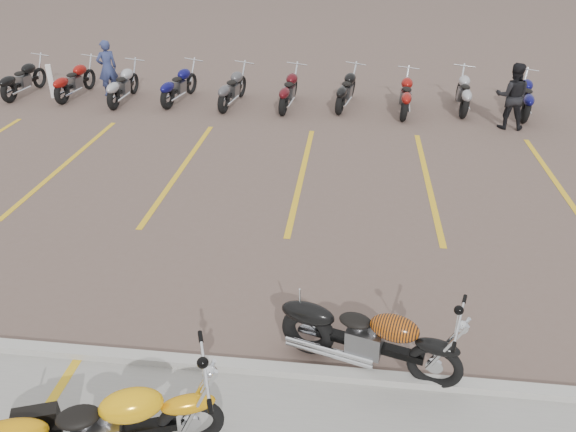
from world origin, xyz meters
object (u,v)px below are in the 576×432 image
(flame_cruiser, at_px, (365,338))
(person_b, at_px, (512,96))
(bollard, at_px, (51,81))
(person_a, at_px, (107,68))
(yellow_cruiser, at_px, (98,428))

(flame_cruiser, height_order, person_b, person_b)
(bollard, bearing_deg, person_b, -5.13)
(flame_cruiser, relative_size, person_b, 1.31)
(person_a, bearing_deg, bollard, -25.25)
(flame_cruiser, distance_m, person_a, 13.53)
(flame_cruiser, distance_m, bollard, 14.19)
(yellow_cruiser, bearing_deg, person_b, 40.05)
(yellow_cruiser, height_order, bollard, bollard)
(yellow_cruiser, xyz_separation_m, bollard, (-6.79, 12.28, 0.00))
(person_a, bearing_deg, yellow_cruiser, 71.07)
(person_b, bearing_deg, flame_cruiser, 76.28)
(person_a, xyz_separation_m, person_b, (11.59, -1.65, 0.02))
(yellow_cruiser, relative_size, person_b, 1.36)
(flame_cruiser, relative_size, bollard, 2.24)
(person_b, xyz_separation_m, bollard, (-13.24, 1.19, -0.36))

